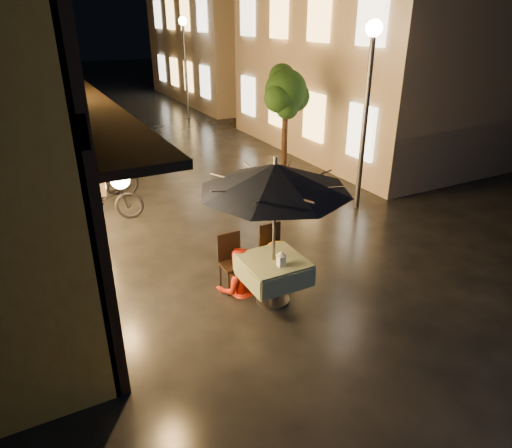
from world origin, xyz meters
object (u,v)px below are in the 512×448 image
cafe_table (273,270)px  person_orange (238,250)px  table_lantern (281,258)px  bicycle_0 (100,199)px  person_yellow (278,244)px  streetlamp_near (369,84)px  patio_umbrella (275,177)px

cafe_table → person_orange: (-0.37, 0.54, 0.19)m
table_lantern → bicycle_0: size_ratio=0.13×
person_yellow → person_orange: bearing=-8.3°
cafe_table → person_yellow: size_ratio=0.67×
streetlamp_near → patio_umbrella: size_ratio=1.72×
streetlamp_near → person_orange: streetlamp_near is taller
patio_umbrella → bicycle_0: (-1.87, 4.66, -1.65)m
person_orange → bicycle_0: person_orange is taller
person_orange → bicycle_0: (-1.50, 4.12, -0.28)m
streetlamp_near → cafe_table: 5.14m
streetlamp_near → table_lantern: size_ratio=16.92×
table_lantern → cafe_table: bearing=90.0°
table_lantern → bicycle_0: (-1.87, 4.89, -0.42)m
table_lantern → patio_umbrella: bearing=90.0°
bicycle_0 → streetlamp_near: bearing=-92.8°
streetlamp_near → bicycle_0: bearing=159.7°
streetlamp_near → person_yellow: 4.56m
patio_umbrella → bicycle_0: size_ratio=1.29×
streetlamp_near → bicycle_0: streetlamp_near is taller
cafe_table → person_yellow: person_yellow is taller
person_yellow → bicycle_0: bearing=-67.9°
streetlamp_near → table_lantern: 5.13m
table_lantern → person_yellow: (0.37, 0.74, -0.18)m
cafe_table → bicycle_0: bearing=111.8°
streetlamp_near → patio_umbrella: (-3.81, -2.55, -0.77)m
cafe_table → bicycle_0: (-1.87, 4.66, -0.09)m
person_yellow → bicycle_0: (-2.24, 4.15, -0.24)m
streetlamp_near → bicycle_0: (-5.68, 2.11, -2.42)m
bicycle_0 → patio_umbrella: bearing=-140.6°
cafe_table → table_lantern: size_ratio=3.96×
patio_umbrella → cafe_table: bearing=0.0°
cafe_table → person_yellow: 0.65m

